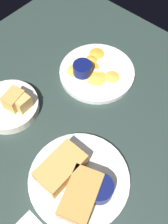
{
  "coord_description": "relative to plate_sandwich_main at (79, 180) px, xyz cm",
  "views": [
    {
      "loc": [
        -26.37,
        -26.5,
        72.35
      ],
      "look_at": [
        6.26,
        2.09,
        3.0
      ],
      "focal_mm": 44.59,
      "sensor_mm": 36.0,
      "label": 1
    }
  ],
  "objects": [
    {
      "name": "ground_plane",
      "position": [
        9.38,
        9.88,
        -2.3
      ],
      "size": [
        110.0,
        110.0,
        3.0
      ],
      "primitive_type": "cube",
      "color": "#283833"
    },
    {
      "name": "plate_sandwich_main",
      "position": [
        0.0,
        0.0,
        0.0
      ],
      "size": [
        26.71,
        26.71,
        1.6
      ],
      "primitive_type": "cylinder",
      "color": "silver",
      "rests_on": "ground_plane"
    },
    {
      "name": "sandwich_half_near",
      "position": [
        -1.54,
        4.84,
        3.2
      ],
      "size": [
        13.3,
        7.67,
        4.8
      ],
      "color": "tan",
      "rests_on": "plate_sandwich_main"
    },
    {
      "name": "sandwich_half_far",
      "position": [
        -3.42,
        -3.75,
        3.2
      ],
      "size": [
        14.84,
        11.55,
        4.8
      ],
      "color": "#C68C42",
      "rests_on": "plate_sandwich_main"
    },
    {
      "name": "ramekin_dark_sauce",
      "position": [
        0.91,
        -5.94,
        2.93
      ],
      "size": [
        7.27,
        7.27,
        3.96
      ],
      "color": "#0C144C",
      "rests_on": "plate_sandwich_main"
    },
    {
      "name": "spoon_by_dark_ramekin",
      "position": [
        1.68,
        -0.3,
        1.16
      ],
      "size": [
        2.81,
        9.96,
        0.8
      ],
      "color": "silver",
      "rests_on": "plate_sandwich_main"
    },
    {
      "name": "plate_chips_companion",
      "position": [
        31.28,
        19.94,
        0.0
      ],
      "size": [
        24.97,
        24.97,
        1.6
      ],
      "primitive_type": "cylinder",
      "color": "silver",
      "rests_on": "ground_plane"
    },
    {
      "name": "ramekin_light_gravy",
      "position": [
        27.53,
        23.06,
        2.84
      ],
      "size": [
        6.21,
        6.21,
        3.79
      ],
      "color": "#0C144C",
      "rests_on": "plate_chips_companion"
    },
    {
      "name": "spoon_by_gravy_ramekin",
      "position": [
        28.19,
        24.11,
        1.16
      ],
      "size": [
        7.07,
        8.81,
        0.8
      ],
      "color": "silver",
      "rests_on": "plate_chips_companion"
    },
    {
      "name": "plantain_chip_scatter",
      "position": [
        31.08,
        21.51,
        1.1
      ],
      "size": [
        17.87,
        17.19,
        0.6
      ],
      "color": "gold",
      "rests_on": "plate_chips_companion"
    },
    {
      "name": "bread_basket_rear",
      "position": [
        3.24,
        30.66,
        1.47
      ],
      "size": [
        18.16,
        18.16,
        7.89
      ],
      "color": "silver",
      "rests_on": "ground_plane"
    }
  ]
}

